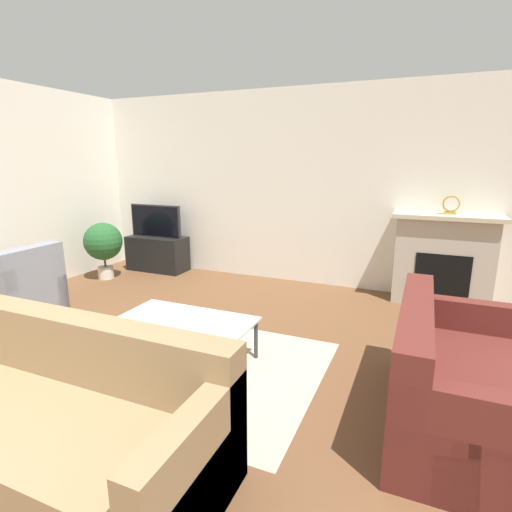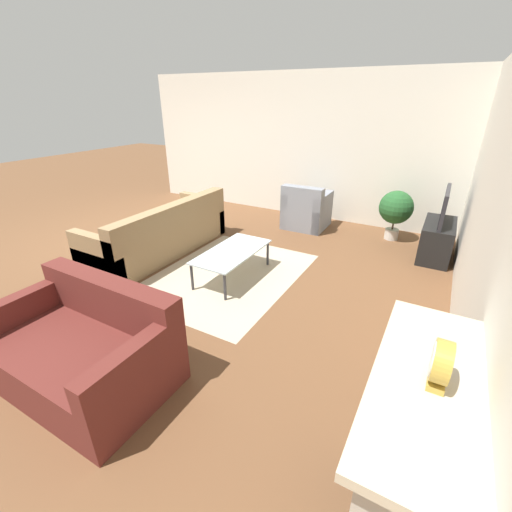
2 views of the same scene
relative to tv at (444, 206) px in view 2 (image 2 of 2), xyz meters
The scene contains 13 objects.
ground_plane 5.17m from the tv, 67.49° to the right, with size 20.00×20.00×0.00m, color brown.
wall_back 2.06m from the tv, ahead, with size 8.83×0.06×2.70m.
wall_left 2.48m from the tv, 114.14° to the right, with size 0.06×8.02×2.70m.
area_rug 3.29m from the tv, 49.74° to the right, with size 2.39×1.78×0.00m.
fireplace 4.17m from the tv, ahead, with size 1.22×0.46×1.12m.
tv_stand 0.53m from the tv, 90.00° to the left, with size 0.96×0.43×0.55m.
tv is the anchor object (origin of this frame).
couch_sectional 4.26m from the tv, 62.99° to the right, with size 2.38×0.88×0.82m.
couch_loveseat 4.92m from the tv, 29.92° to the right, with size 0.95×1.55×0.82m.
armchair_by_window 2.29m from the tv, 96.86° to the right, with size 0.77×0.77×0.82m.
coffee_table 3.16m from the tv, 48.76° to the right, with size 1.19×0.58×0.38m.
potted_plant 0.86m from the tv, 122.15° to the right, with size 0.55×0.55×0.84m.
mantel_clock 4.20m from the tv, ahead, with size 0.19×0.07×0.22m.
Camera 2 is at (3.58, 4.68, 2.25)m, focal length 24.00 mm.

